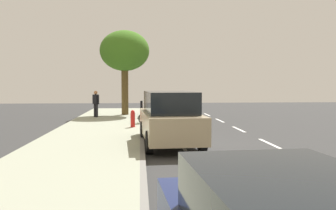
{
  "coord_description": "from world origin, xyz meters",
  "views": [
    {
      "loc": [
        1.7,
        13.15,
        2.28
      ],
      "look_at": [
        0.26,
        -5.06,
        1.17
      ],
      "focal_mm": 37.94,
      "sensor_mm": 36.0,
      "label": 1
    }
  ],
  "objects_px": {
    "parked_suv_tan_second": "(170,118)",
    "bicycle_at_curb": "(150,119)",
    "cyclist_with_backpack": "(146,107)",
    "parked_sedan_silver_nearest": "(157,107)",
    "fire_hydrant": "(133,118)",
    "pedestrian_on_phone": "(96,102)",
    "street_tree_near_cyclist": "(125,52)"
  },
  "relations": [
    {
      "from": "street_tree_near_cyclist",
      "to": "fire_hydrant",
      "type": "distance_m",
      "value": 8.18
    },
    {
      "from": "bicycle_at_curb",
      "to": "fire_hydrant",
      "type": "bearing_deg",
      "value": 59.95
    },
    {
      "from": "parked_suv_tan_second",
      "to": "bicycle_at_curb",
      "type": "relative_size",
      "value": 3.77
    },
    {
      "from": "pedestrian_on_phone",
      "to": "street_tree_near_cyclist",
      "type": "bearing_deg",
      "value": -136.59
    },
    {
      "from": "pedestrian_on_phone",
      "to": "fire_hydrant",
      "type": "relative_size",
      "value": 2.0
    },
    {
      "from": "street_tree_near_cyclist",
      "to": "cyclist_with_backpack",
      "type": "bearing_deg",
      "value": 104.66
    },
    {
      "from": "parked_suv_tan_second",
      "to": "bicycle_at_curb",
      "type": "xyz_separation_m",
      "value": [
        0.55,
        -6.11,
        -0.67
      ]
    },
    {
      "from": "bicycle_at_curb",
      "to": "fire_hydrant",
      "type": "xyz_separation_m",
      "value": [
        0.9,
        1.55,
        0.2
      ]
    },
    {
      "from": "parked_suv_tan_second",
      "to": "cyclist_with_backpack",
      "type": "distance_m",
      "value": 6.62
    },
    {
      "from": "cyclist_with_backpack",
      "to": "parked_suv_tan_second",
      "type": "bearing_deg",
      "value": 96.68
    },
    {
      "from": "bicycle_at_curb",
      "to": "street_tree_near_cyclist",
      "type": "distance_m",
      "value": 7.13
    },
    {
      "from": "pedestrian_on_phone",
      "to": "cyclist_with_backpack",
      "type": "bearing_deg",
      "value": 132.13
    },
    {
      "from": "parked_sedan_silver_nearest",
      "to": "bicycle_at_curb",
      "type": "distance_m",
      "value": 4.3
    },
    {
      "from": "bicycle_at_curb",
      "to": "fire_hydrant",
      "type": "relative_size",
      "value": 1.52
    },
    {
      "from": "cyclist_with_backpack",
      "to": "street_tree_near_cyclist",
      "type": "height_order",
      "value": "street_tree_near_cyclist"
    },
    {
      "from": "parked_suv_tan_second",
      "to": "fire_hydrant",
      "type": "height_order",
      "value": "parked_suv_tan_second"
    },
    {
      "from": "cyclist_with_backpack",
      "to": "pedestrian_on_phone",
      "type": "distance_m",
      "value": 4.67
    },
    {
      "from": "bicycle_at_curb",
      "to": "street_tree_near_cyclist",
      "type": "height_order",
      "value": "street_tree_near_cyclist"
    },
    {
      "from": "parked_sedan_silver_nearest",
      "to": "pedestrian_on_phone",
      "type": "height_order",
      "value": "pedestrian_on_phone"
    },
    {
      "from": "parked_sedan_silver_nearest",
      "to": "bicycle_at_curb",
      "type": "xyz_separation_m",
      "value": [
        0.58,
        4.25,
        -0.39
      ]
    },
    {
      "from": "cyclist_with_backpack",
      "to": "pedestrian_on_phone",
      "type": "xyz_separation_m",
      "value": [
        3.13,
        -3.46,
        0.08
      ]
    },
    {
      "from": "parked_suv_tan_second",
      "to": "street_tree_near_cyclist",
      "type": "height_order",
      "value": "street_tree_near_cyclist"
    },
    {
      "from": "street_tree_near_cyclist",
      "to": "pedestrian_on_phone",
      "type": "height_order",
      "value": "street_tree_near_cyclist"
    },
    {
      "from": "street_tree_near_cyclist",
      "to": "fire_hydrant",
      "type": "height_order",
      "value": "street_tree_near_cyclist"
    },
    {
      "from": "pedestrian_on_phone",
      "to": "fire_hydrant",
      "type": "distance_m",
      "value": 6.02
    },
    {
      "from": "parked_sedan_silver_nearest",
      "to": "street_tree_near_cyclist",
      "type": "relative_size",
      "value": 0.77
    },
    {
      "from": "fire_hydrant",
      "to": "pedestrian_on_phone",
      "type": "bearing_deg",
      "value": -65.81
    },
    {
      "from": "parked_sedan_silver_nearest",
      "to": "bicycle_at_curb",
      "type": "bearing_deg",
      "value": 82.19
    },
    {
      "from": "bicycle_at_curb",
      "to": "pedestrian_on_phone",
      "type": "height_order",
      "value": "pedestrian_on_phone"
    },
    {
      "from": "cyclist_with_backpack",
      "to": "parked_sedan_silver_nearest",
      "type": "bearing_deg",
      "value": -102.01
    },
    {
      "from": "parked_sedan_silver_nearest",
      "to": "fire_hydrant",
      "type": "relative_size",
      "value": 5.32
    },
    {
      "from": "parked_suv_tan_second",
      "to": "street_tree_near_cyclist",
      "type": "xyz_separation_m",
      "value": [
        2.12,
        -11.72,
        3.44
      ]
    }
  ]
}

